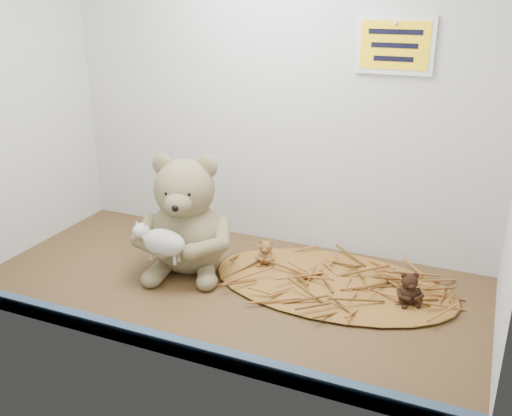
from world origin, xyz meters
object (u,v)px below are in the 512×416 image
at_px(toy_lamb, 164,243).
at_px(mini_teddy_tan, 266,251).
at_px(mini_teddy_brown, 409,287).
at_px(main_teddy, 186,213).

xyz_separation_m(toy_lamb, mini_teddy_tan, (0.18, 0.19, -0.07)).
relative_size(toy_lamb, mini_teddy_brown, 1.90).
relative_size(mini_teddy_tan, mini_teddy_brown, 0.89).
bearing_deg(mini_teddy_tan, main_teddy, -166.34).
bearing_deg(main_teddy, mini_teddy_tan, 8.26).
bearing_deg(mini_teddy_brown, mini_teddy_tan, 143.06).
bearing_deg(toy_lamb, main_teddy, 90.00).
distance_m(main_teddy, toy_lamb, 0.11).
xyz_separation_m(toy_lamb, mini_teddy_brown, (0.55, 0.14, -0.07)).
height_order(main_teddy, toy_lamb, main_teddy).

